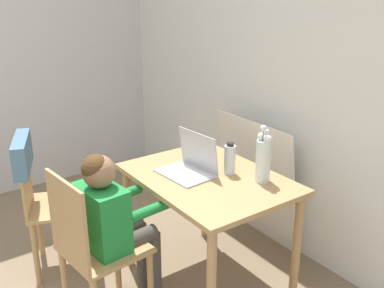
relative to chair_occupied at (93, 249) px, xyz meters
name	(u,v)px	position (x,y,z in m)	size (l,w,h in m)	color
wall_back	(323,76)	(0.21, 1.46, 0.78)	(6.40, 0.05, 2.50)	silver
dining_table	(208,192)	(0.05, 0.71, 0.15)	(0.97, 0.72, 0.72)	tan
chair_occupied	(93,249)	(0.00, 0.00, 0.00)	(0.44, 0.44, 0.91)	tan
chair_spare	(38,183)	(-0.66, -0.06, 0.15)	(0.52, 0.54, 0.92)	tan
person_seated	(112,216)	(-0.01, 0.13, 0.15)	(0.35, 0.45, 0.99)	#1E8438
laptop	(191,164)	(-0.05, 0.66, 0.31)	(0.34, 0.26, 0.24)	#B2B2B7
flower_vase	(263,157)	(0.28, 0.92, 0.40)	(0.08, 0.08, 0.34)	silver
water_bottle	(230,159)	(0.10, 0.84, 0.34)	(0.07, 0.07, 0.19)	silver
cardboard_panel	(255,179)	(-0.20, 1.34, -0.03)	(0.75, 0.14, 0.89)	silver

